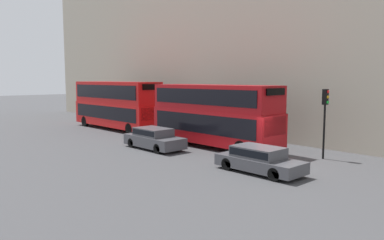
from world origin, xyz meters
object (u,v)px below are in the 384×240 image
bus_leading (214,113)px  car_dark_sedan (259,159)px  bus_second_in_queue (116,103)px  traffic_light (325,109)px  car_hatchback (154,138)px

bus_leading → car_dark_sedan: 7.46m
bus_second_in_queue → traffic_light: 19.67m
car_dark_sedan → bus_second_in_queue: bearing=79.8°
bus_second_in_queue → traffic_light: bus_second_in_queue is taller
bus_leading → traffic_light: 7.33m
car_dark_sedan → car_hatchback: bearing=90.0°
traffic_light → car_hatchback: bearing=120.0°
car_dark_sedan → traffic_light: 5.85m
bus_leading → bus_second_in_queue: 12.53m
bus_second_in_queue → car_hatchback: 10.96m
bus_second_in_queue → traffic_light: size_ratio=2.73×
car_dark_sedan → traffic_light: size_ratio=1.10×
car_hatchback → traffic_light: traffic_light is taller
bus_leading → traffic_light: bearing=-74.4°
car_dark_sedan → traffic_light: traffic_light is taller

